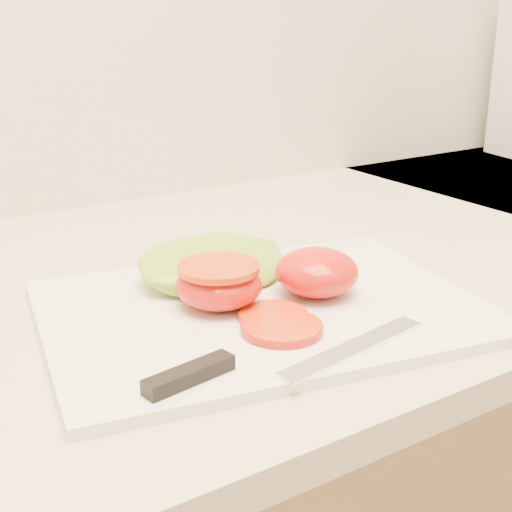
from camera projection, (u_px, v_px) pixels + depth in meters
cutting_board at (262, 310)px, 0.66m from camera, size 0.44×0.35×0.01m
tomato_half_dome at (317, 272)px, 0.68m from camera, size 0.08×0.08×0.04m
tomato_half_cut at (219, 283)px, 0.65m from camera, size 0.08×0.08×0.04m
tomato_slice_0 at (282, 328)px, 0.60m from camera, size 0.07×0.07×0.01m
tomato_slice_1 at (273, 315)px, 0.63m from camera, size 0.06×0.06×0.01m
lettuce_leaf_0 at (216, 263)px, 0.72m from camera, size 0.17×0.12×0.03m
knife at (257, 364)px, 0.54m from camera, size 0.25×0.06×0.01m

